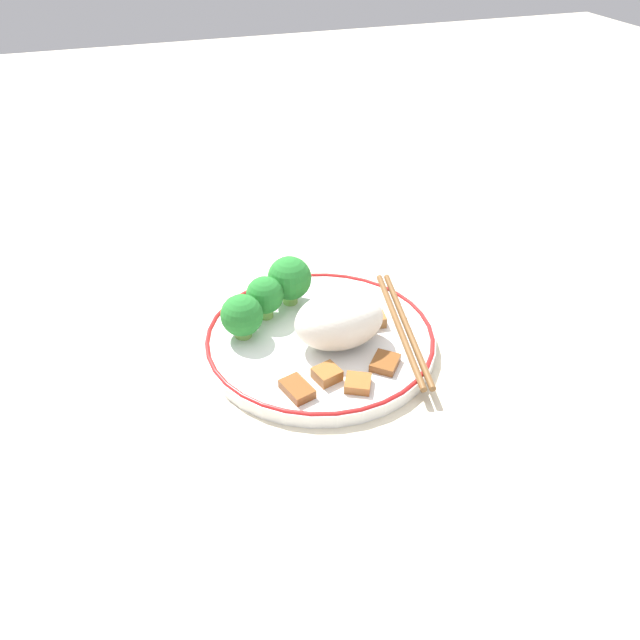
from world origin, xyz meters
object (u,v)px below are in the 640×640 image
Objects in this scene: broccoli_back_left at (290,279)px; chopsticks at (403,327)px; plate at (320,339)px; broccoli_back_center at (265,296)px; broccoli_back_right at (242,316)px.

chopsticks is at bearing 139.11° from broccoli_back_left.
plate is at bearing 100.65° from broccoli_back_left.
chopsticks is (-0.09, 0.02, 0.01)m from plate.
broccoli_back_center is at bearing -47.85° from plate.
broccoli_back_left is 0.14m from chopsticks.
broccoli_back_center is 0.25× the size of chopsticks.
broccoli_back_right is at bearing 34.38° from broccoli_back_left.
broccoli_back_left is 0.08m from broccoli_back_right.
broccoli_back_right is 0.18m from chopsticks.
broccoli_back_left reaches higher than chopsticks.
chopsticks is (-0.14, 0.07, -0.02)m from broccoli_back_center.
broccoli_back_center reaches higher than chopsticks.
broccoli_back_right reaches higher than plate.
broccoli_back_left is 1.17× the size of broccoli_back_right.
broccoli_back_left is 0.29× the size of chopsticks.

